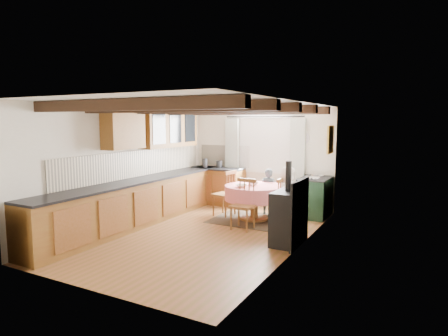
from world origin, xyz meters
The scene contains 40 objects.
floor centered at (0.00, 0.00, 0.00)m, with size 3.60×5.50×0.00m, color brown.
ceiling centered at (0.00, 0.00, 2.40)m, with size 3.60×5.50×0.00m, color white.
wall_back centered at (0.00, 2.75, 1.20)m, with size 3.60×0.00×2.40m, color silver.
wall_front centered at (0.00, -2.75, 1.20)m, with size 3.60×0.00×2.40m, color silver.
wall_left centered at (-1.80, 0.00, 1.20)m, with size 0.00×5.50×2.40m, color silver.
wall_right centered at (1.80, 0.00, 1.20)m, with size 0.00×5.50×2.40m, color silver.
beam_a centered at (0.00, -2.00, 2.31)m, with size 3.60×0.16×0.16m, color black.
beam_b centered at (0.00, -1.00, 2.31)m, with size 3.60×0.16×0.16m, color black.
beam_c centered at (0.00, 0.00, 2.31)m, with size 3.60×0.16×0.16m, color black.
beam_d centered at (0.00, 1.00, 2.31)m, with size 3.60×0.16×0.16m, color black.
beam_e centered at (0.00, 2.00, 2.31)m, with size 3.60×0.16×0.16m, color black.
splash_left centered at (-1.78, 0.30, 1.20)m, with size 0.02×4.50×0.55m, color beige.
splash_back centered at (-1.00, 2.73, 1.20)m, with size 1.40×0.02×0.55m, color beige.
base_cabinet_left centered at (-1.50, 0.00, 0.44)m, with size 0.60×5.30×0.88m, color brown.
base_cabinet_back centered at (-1.05, 2.45, 0.44)m, with size 1.30×0.60×0.88m, color brown.
worktop_left centered at (-1.48, 0.00, 0.90)m, with size 0.64×5.30×0.04m, color black.
worktop_back centered at (-1.05, 2.43, 0.90)m, with size 1.30×0.64×0.04m, color black.
wall_cabinet_glass centered at (-1.63, 1.20, 1.95)m, with size 0.34×1.80×0.90m, color brown.
wall_cabinet_solid centered at (-1.63, -0.30, 1.90)m, with size 0.34×0.90×0.70m, color brown.
window_frame centered at (0.10, 2.73, 1.60)m, with size 1.34×0.03×1.54m, color white.
window_pane centered at (0.10, 2.74, 1.60)m, with size 1.20×0.01×1.40m, color white.
curtain_left centered at (-0.75, 2.65, 1.10)m, with size 0.35×0.10×2.10m, color #99A48F.
curtain_right centered at (0.95, 2.65, 1.10)m, with size 0.35×0.10×2.10m, color #99A48F.
curtain_rod centered at (0.10, 2.65, 2.20)m, with size 0.03×0.03×2.00m, color black.
wall_picture centered at (1.77, 2.30, 1.70)m, with size 0.04×0.50×0.60m, color gold.
wall_plate centered at (1.05, 2.72, 1.70)m, with size 0.30×0.30×0.02m, color silver.
rug centered at (0.44, 1.32, 0.01)m, with size 1.72×1.34×0.01m, color #322716.
dining_table centered at (0.44, 1.32, 0.38)m, with size 1.24×1.24×0.75m, color #EF7B6C, non-canonical shape.
chair_near centered at (0.51, 0.61, 0.49)m, with size 0.42×0.44×0.98m, color brown, non-canonical shape.
chair_left centered at (-0.32, 1.41, 0.51)m, with size 0.44×0.46×1.02m, color brown, non-canonical shape.
chair_right centered at (1.19, 1.33, 0.47)m, with size 0.41×0.42×0.95m, color brown, non-canonical shape.
aga_range centered at (1.47, 2.29, 0.44)m, with size 0.62×0.95×0.88m, color #162F1E, non-canonical shape.
cast_iron_stove centered at (1.58, 0.13, 0.72)m, with size 0.43×0.72×1.43m, color black, non-canonical shape.
child_far centered at (0.51, 1.95, 0.52)m, with size 0.38×0.25×1.04m, color #303E42.
child_right centered at (1.13, 1.45, 0.59)m, with size 0.58×0.38×1.18m, color silver.
bowl_a centered at (0.30, 1.00, 0.78)m, with size 0.24×0.24×0.06m, color silver.
bowl_b centered at (0.40, 1.36, 0.78)m, with size 0.21×0.21×0.07m, color silver.
cup centered at (0.44, 1.22, 0.80)m, with size 0.10×0.10×0.09m, color silver.
canister_tall centered at (-1.39, 2.37, 1.03)m, with size 0.13×0.13×0.22m, color #262628.
canister_wide centered at (-1.04, 2.50, 1.01)m, with size 0.16×0.16×0.18m, color #262628.
Camera 1 is at (3.62, -5.98, 2.09)m, focal length 30.79 mm.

